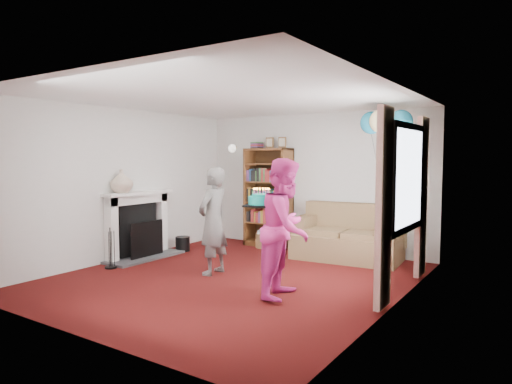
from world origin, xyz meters
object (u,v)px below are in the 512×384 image
Objects in this scene: bookcase at (269,198)px; sofa at (349,238)px; person_striped at (213,221)px; person_magenta at (286,228)px; birthday_cake at (261,201)px.

bookcase is 1.82m from sofa.
bookcase is 1.20× the size of sofa.
person_striped is (0.45, -2.27, -0.14)m from bookcase.
bookcase is 1.23× the size of person_magenta.
bookcase reaches higher than person_striped.
person_striped is at bearing 66.43° from person_magenta.
birthday_cake is at bearing -98.88° from sofa.
person_striped is 1.46m from person_magenta.
sofa is 2.44m from person_magenta.
bookcase is 2.31m from person_striped.
person_striped is at bearing -126.52° from sofa.
sofa is at bearing 145.93° from person_striped.
person_magenta is (0.15, -2.39, 0.50)m from sofa.
bookcase is at bearing 25.81° from person_magenta.
person_striped is at bearing 160.09° from birthday_cake.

